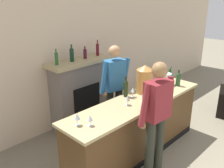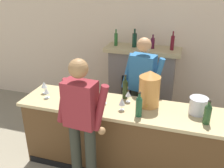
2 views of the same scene
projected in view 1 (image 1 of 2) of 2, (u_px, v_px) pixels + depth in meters
wall_back_panel at (70, 58)px, 4.96m from camera, size 12.00×0.07×2.75m
bar_counter at (137, 127)px, 4.14m from camera, size 2.76×0.67×0.99m
fireplace_stone at (80, 92)px, 5.03m from camera, size 1.32×0.52×1.70m
potted_plant_corner at (166, 80)px, 6.87m from camera, size 0.43×0.46×0.77m
person_customer at (156, 119)px, 3.38m from camera, size 0.66×0.33×1.79m
person_bartender at (115, 88)px, 4.50m from camera, size 0.65×0.36×1.76m
copper_dispenser at (144, 79)px, 4.19m from camera, size 0.28×0.31×0.49m
ice_bucket_steel at (165, 79)px, 4.64m from camera, size 0.23×0.23×0.21m
wine_bottle_rose_blush at (126, 88)px, 4.07m from camera, size 0.07×0.07×0.35m
wine_bottle_riesling_slim at (178, 79)px, 4.55m from camera, size 0.08×0.08×0.30m
wine_bottle_port_short at (157, 90)px, 3.98m from camera, size 0.08×0.08×0.32m
wine_glass_front_right at (90, 118)px, 3.18m from camera, size 0.07×0.07×0.15m
wine_glass_near_bucket at (133, 90)px, 4.06m from camera, size 0.07×0.07×0.16m
wine_glass_by_dispenser at (77, 116)px, 3.18m from camera, size 0.08×0.08×0.18m
wine_glass_back_row at (144, 95)px, 3.89m from camera, size 0.08×0.08×0.17m
wine_glass_front_left at (128, 98)px, 3.77m from camera, size 0.08×0.08×0.16m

